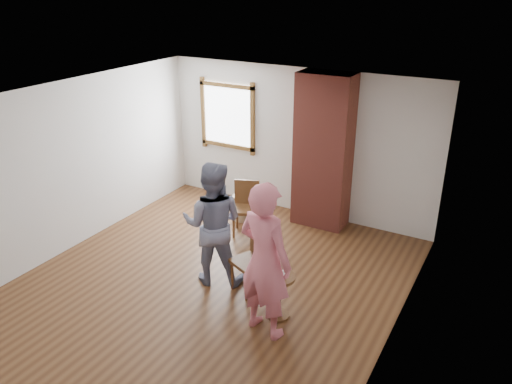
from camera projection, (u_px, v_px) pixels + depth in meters
ground at (211, 283)px, 7.02m from camera, size 5.50×5.50×0.00m
room_shell at (228, 148)px, 6.81m from camera, size 5.04×5.52×2.62m
brick_chimney at (323, 152)px, 8.24m from camera, size 0.90×0.50×2.60m
stoneware_crock at (242, 207)px, 8.80m from camera, size 0.35×0.35×0.45m
dark_pot at (234, 200)px, 9.41m from camera, size 0.22×0.22×0.17m
dining_chair_left at (246, 204)px, 8.24m from camera, size 0.54×0.54×0.89m
dining_chair_right at (254, 257)px, 6.70m from camera, size 0.55×0.55×0.89m
side_table at (279, 289)px, 6.17m from camera, size 0.40×0.40×0.60m
cake_plate at (279, 276)px, 6.09m from camera, size 0.18×0.18×0.01m
cake_slice at (280, 274)px, 6.07m from camera, size 0.08×0.07×0.06m
man at (213, 224)px, 6.76m from camera, size 1.04×0.94×1.77m
person_pink at (265, 261)px, 5.71m from camera, size 0.79×0.60×1.94m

